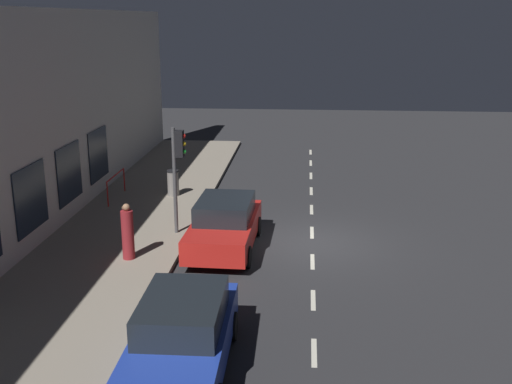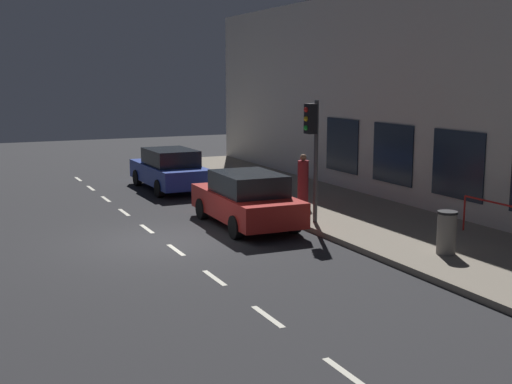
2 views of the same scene
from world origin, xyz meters
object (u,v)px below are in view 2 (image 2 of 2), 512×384
at_px(pedestrian_0, 303,182).
at_px(trash_bin, 447,233).
at_px(parked_car_1, 170,169).
at_px(parked_car_0, 247,199).
at_px(traffic_light, 312,136).

bearing_deg(pedestrian_0, trash_bin, -39.20).
distance_m(parked_car_1, trash_bin, 12.65).
bearing_deg(parked_car_0, trash_bin, -61.06).
xyz_separation_m(parked_car_0, parked_car_1, (-0.05, 7.01, 0.00)).
height_order(pedestrian_0, trash_bin, pedestrian_0).
relative_size(parked_car_0, pedestrian_0, 2.67).
relative_size(traffic_light, parked_car_0, 0.78).
bearing_deg(parked_car_0, parked_car_1, 92.01).
height_order(parked_car_1, trash_bin, parked_car_1).
height_order(traffic_light, parked_car_1, traffic_light).
xyz_separation_m(parked_car_1, pedestrian_0, (2.70, -5.60, 0.13)).
distance_m(pedestrian_0, trash_bin, 6.74).
height_order(parked_car_0, pedestrian_0, pedestrian_0).
height_order(parked_car_0, trash_bin, parked_car_0).
bearing_deg(pedestrian_0, traffic_light, -63.92).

